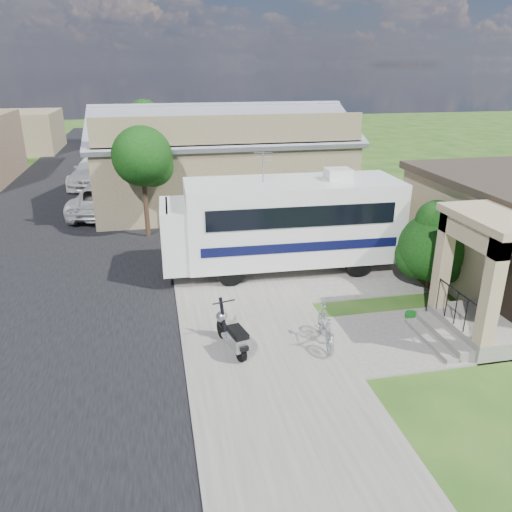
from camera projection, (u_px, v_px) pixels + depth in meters
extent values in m
plane|color=#1C4713|center=(293.00, 331.00, 13.55)|extent=(120.00, 120.00, 0.00)
cube|color=black|center=(60.00, 234.00, 21.27)|extent=(9.00, 80.00, 0.02)
cube|color=#65615A|center=(212.00, 225.00, 22.49)|extent=(4.00, 80.00, 0.06)
cube|color=#65615A|center=(299.00, 266.00, 17.94)|extent=(7.00, 6.00, 0.05)
cube|color=#65615A|center=(412.00, 338.00, 13.19)|extent=(4.00, 3.00, 0.05)
cube|color=black|center=(432.00, 229.00, 16.45)|extent=(0.04, 1.10, 1.20)
cube|color=#65615A|center=(478.00, 329.00, 13.16)|extent=(1.60, 2.40, 0.50)
cube|color=#65615A|center=(443.00, 336.00, 13.00)|extent=(0.40, 2.16, 0.32)
cube|color=#65615A|center=(430.00, 340.00, 12.97)|extent=(0.35, 2.16, 0.16)
cube|color=#988160|center=(443.00, 261.00, 13.41)|extent=(0.35, 0.35, 2.70)
cube|color=#988160|center=(492.00, 293.00, 11.53)|extent=(0.35, 0.35, 2.70)
cube|color=#988160|center=(472.00, 234.00, 12.07)|extent=(0.35, 2.40, 0.50)
cube|color=#988160|center=(505.00, 218.00, 12.10)|extent=(2.10, 2.70, 0.20)
cylinder|color=black|center=(458.00, 292.00, 12.61)|extent=(0.04, 1.70, 0.04)
cube|color=brown|center=(220.00, 168.00, 25.70)|extent=(12.00, 8.00, 3.60)
cube|color=slate|center=(225.00, 126.00, 23.03)|extent=(12.50, 4.40, 1.78)
cube|color=slate|center=(214.00, 117.00, 26.69)|extent=(12.50, 4.40, 1.78)
cube|color=slate|center=(219.00, 107.00, 24.61)|extent=(12.50, 0.50, 0.22)
cube|color=brown|center=(231.00, 131.00, 21.30)|extent=(11.76, 0.20, 1.30)
cube|color=brown|center=(8.00, 132.00, 41.22)|extent=(8.00, 7.00, 3.20)
cylinder|color=black|center=(146.00, 200.00, 20.50)|extent=(0.20, 0.20, 3.15)
sphere|color=black|center=(142.00, 156.00, 19.85)|extent=(2.40, 2.40, 2.40)
sphere|color=black|center=(153.00, 166.00, 20.27)|extent=(1.68, 1.68, 1.68)
cylinder|color=black|center=(146.00, 157.00, 29.61)|extent=(0.20, 0.20, 3.29)
sphere|color=black|center=(143.00, 125.00, 28.94)|extent=(2.40, 2.40, 2.40)
sphere|color=black|center=(151.00, 132.00, 29.36)|extent=(1.68, 1.68, 1.68)
cylinder|color=black|center=(146.00, 139.00, 37.89)|extent=(0.20, 0.20, 3.01)
sphere|color=black|center=(144.00, 116.00, 37.27)|extent=(2.40, 2.40, 2.40)
sphere|color=black|center=(150.00, 121.00, 37.69)|extent=(1.68, 1.68, 1.68)
cube|color=silver|center=(292.00, 220.00, 17.09)|extent=(7.31, 2.79, 2.69)
cube|color=silver|center=(174.00, 235.00, 16.55)|extent=(0.90, 2.48, 2.07)
cube|color=black|center=(167.00, 219.00, 16.31)|extent=(0.12, 2.20, 0.93)
cube|color=black|center=(303.00, 217.00, 15.72)|extent=(6.15, 0.20, 0.67)
cube|color=black|center=(284.00, 197.00, 18.12)|extent=(6.15, 0.20, 0.67)
cube|color=black|center=(302.00, 247.00, 16.09)|extent=(6.51, 0.20, 0.31)
cube|color=black|center=(283.00, 224.00, 18.49)|extent=(6.51, 0.20, 0.31)
cube|color=silver|center=(338.00, 174.00, 16.80)|extent=(0.85, 0.75, 0.36)
cylinder|color=#9A9BA1|center=(263.00, 167.00, 16.26)|extent=(0.04, 0.04, 1.03)
cylinder|color=black|center=(230.00, 273.00, 16.15)|extent=(0.84, 0.31, 0.83)
cylinder|color=black|center=(222.00, 249.00, 18.24)|extent=(0.84, 0.31, 0.83)
cylinder|color=black|center=(358.00, 264.00, 16.86)|extent=(0.84, 0.31, 0.83)
cylinder|color=black|center=(336.00, 242.00, 18.95)|extent=(0.84, 0.31, 0.83)
cylinder|color=black|center=(429.00, 276.00, 16.03)|extent=(0.17, 0.17, 0.87)
sphere|color=black|center=(433.00, 247.00, 15.68)|extent=(2.17, 2.17, 2.17)
sphere|color=black|center=(442.00, 230.00, 15.90)|extent=(1.73, 1.73, 1.73)
sphere|color=black|center=(419.00, 255.00, 15.93)|extent=(1.52, 1.52, 1.52)
sphere|color=black|center=(443.00, 263.00, 15.57)|extent=(1.30, 1.30, 1.30)
sphere|color=black|center=(437.00, 221.00, 15.36)|extent=(1.30, 1.30, 1.30)
cylinder|color=black|center=(241.00, 351.00, 12.04)|extent=(0.24, 0.50, 0.49)
cylinder|color=black|center=(222.00, 329.00, 13.07)|extent=(0.24, 0.50, 0.49)
cube|color=#9A9BA1|center=(232.00, 338.00, 12.49)|extent=(0.46, 0.67, 0.09)
cube|color=#9A9BA1|center=(239.00, 341.00, 12.06)|extent=(0.51, 0.68, 0.33)
cube|color=black|center=(238.00, 332.00, 12.03)|extent=(0.48, 0.72, 0.13)
cube|color=black|center=(243.00, 348.00, 11.83)|extent=(0.24, 0.26, 0.11)
cylinder|color=black|center=(223.00, 315.00, 12.85)|extent=(0.17, 0.38, 0.92)
sphere|color=#9A9BA1|center=(222.00, 317.00, 12.94)|extent=(0.31, 0.31, 0.31)
sphere|color=black|center=(221.00, 315.00, 13.01)|extent=(0.13, 0.13, 0.13)
cylinder|color=black|center=(224.00, 302.00, 12.62)|extent=(0.60, 0.18, 0.04)
cube|color=black|center=(222.00, 324.00, 13.02)|extent=(0.22, 0.34, 0.07)
imported|color=#9A9BA1|center=(325.00, 328.00, 12.69)|extent=(0.68, 1.73, 1.01)
imported|color=silver|center=(104.00, 198.00, 24.12)|extent=(3.28, 5.71, 1.50)
imported|color=silver|center=(97.00, 170.00, 29.98)|extent=(3.42, 6.14, 1.68)
cylinder|color=#13631B|center=(411.00, 316.00, 14.18)|extent=(0.37, 0.37, 0.17)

